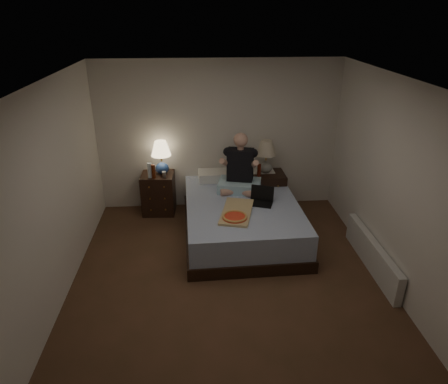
{
  "coord_description": "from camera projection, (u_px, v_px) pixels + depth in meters",
  "views": [
    {
      "loc": [
        -0.36,
        -4.15,
        3.19
      ],
      "look_at": [
        0.0,
        0.9,
        0.85
      ],
      "focal_mm": 32.0,
      "sensor_mm": 36.0,
      "label": 1
    }
  ],
  "objects": [
    {
      "name": "lamp_right",
      "position": [
        266.0,
        157.0,
        6.53
      ],
      "size": [
        0.4,
        0.4,
        0.56
      ],
      "primitive_type": null,
      "rotation": [
        0.0,
        0.0,
        -0.28
      ],
      "color": "gray",
      "rests_on": "nightstand_right"
    },
    {
      "name": "pizza_box",
      "position": [
        235.0,
        217.0,
        5.45
      ],
      "size": [
        0.57,
        0.83,
        0.08
      ],
      "primitive_type": null,
      "rotation": [
        0.0,
        0.0,
        -0.24
      ],
      "color": "tan",
      "rests_on": "bed"
    },
    {
      "name": "lamp_left",
      "position": [
        161.0,
        158.0,
        6.51
      ],
      "size": [
        0.34,
        0.34,
        0.56
      ],
      "primitive_type": null,
      "rotation": [
        0.0,
        0.0,
        0.06
      ],
      "color": "navy",
      "rests_on": "nightstand_left"
    },
    {
      "name": "water_bottle",
      "position": [
        150.0,
        170.0,
        6.43
      ],
      "size": [
        0.07,
        0.07,
        0.25
      ],
      "primitive_type": "cylinder",
      "color": "white",
      "rests_on": "nightstand_left"
    },
    {
      "name": "wall_front",
      "position": [
        259.0,
        341.0,
        2.56
      ],
      "size": [
        4.0,
        0.0,
        2.5
      ],
      "primitive_type": "cube",
      "rotation": [
        -1.57,
        0.0,
        0.0
      ],
      "color": "silver",
      "rests_on": "ground"
    },
    {
      "name": "ceiling",
      "position": [
        230.0,
        83.0,
        4.08
      ],
      "size": [
        4.0,
        4.5,
        0.0
      ],
      "primitive_type": "cube",
      "rotation": [
        3.14,
        0.0,
        0.0
      ],
      "color": "white",
      "rests_on": "ground"
    },
    {
      "name": "wall_back",
      "position": [
        218.0,
        136.0,
        6.64
      ],
      "size": [
        4.0,
        0.0,
        2.5
      ],
      "primitive_type": "cube",
      "rotation": [
        1.57,
        0.0,
        0.0
      ],
      "color": "silver",
      "rests_on": "ground"
    },
    {
      "name": "beer_bottle_left",
      "position": [
        153.0,
        171.0,
        6.41
      ],
      "size": [
        0.06,
        0.06,
        0.23
      ],
      "primitive_type": "cylinder",
      "color": "#5A210C",
      "rests_on": "nightstand_left"
    },
    {
      "name": "floor",
      "position": [
        229.0,
        281.0,
        5.12
      ],
      "size": [
        4.0,
        4.5,
        0.0
      ],
      "primitive_type": "cube",
      "color": "brown",
      "rests_on": "ground"
    },
    {
      "name": "nightstand_right",
      "position": [
        268.0,
        192.0,
        6.77
      ],
      "size": [
        0.55,
        0.49,
        0.69
      ],
      "primitive_type": "cube",
      "rotation": [
        0.0,
        0.0,
        0.03
      ],
      "color": "black",
      "rests_on": "floor"
    },
    {
      "name": "soda_can",
      "position": [
        164.0,
        174.0,
        6.46
      ],
      "size": [
        0.07,
        0.07,
        0.1
      ],
      "primitive_type": "cylinder",
      "color": "#A3A49F",
      "rests_on": "nightstand_left"
    },
    {
      "name": "bed",
      "position": [
        242.0,
        218.0,
        6.09
      ],
      "size": [
        1.72,
        2.26,
        0.55
      ],
      "primitive_type": "cube",
      "rotation": [
        0.0,
        0.0,
        0.03
      ],
      "color": "#516DA3",
      "rests_on": "floor"
    },
    {
      "name": "person",
      "position": [
        240.0,
        163.0,
        6.16
      ],
      "size": [
        0.76,
        0.66,
        0.93
      ],
      "primitive_type": null,
      "rotation": [
        0.0,
        0.0,
        -0.23
      ],
      "color": "black",
      "rests_on": "bed"
    },
    {
      "name": "wall_left",
      "position": [
        52.0,
        199.0,
        4.47
      ],
      "size": [
        0.0,
        4.5,
        2.5
      ],
      "primitive_type": "cube",
      "rotation": [
        1.57,
        0.0,
        1.57
      ],
      "color": "silver",
      "rests_on": "ground"
    },
    {
      "name": "laptop",
      "position": [
        261.0,
        197.0,
        5.86
      ],
      "size": [
        0.41,
        0.37,
        0.24
      ],
      "primitive_type": null,
      "rotation": [
        0.0,
        0.0,
        -0.33
      ],
      "color": "black",
      "rests_on": "bed"
    },
    {
      "name": "wall_right",
      "position": [
        397.0,
        188.0,
        4.73
      ],
      "size": [
        0.0,
        4.5,
        2.5
      ],
      "primitive_type": "cube",
      "rotation": [
        1.57,
        0.0,
        -1.57
      ],
      "color": "silver",
      "rests_on": "ground"
    },
    {
      "name": "beer_bottle_right",
      "position": [
        259.0,
        171.0,
        6.43
      ],
      "size": [
        0.06,
        0.06,
        0.23
      ],
      "primitive_type": "cylinder",
      "color": "#54180C",
      "rests_on": "nightstand_right"
    },
    {
      "name": "radiator",
      "position": [
        372.0,
        255.0,
        5.32
      ],
      "size": [
        0.1,
        1.6,
        0.4
      ],
      "primitive_type": "cube",
      "color": "silver",
      "rests_on": "floor"
    },
    {
      "name": "nightstand_left",
      "position": [
        159.0,
        193.0,
        6.74
      ],
      "size": [
        0.55,
        0.5,
        0.69
      ],
      "primitive_type": "cube",
      "rotation": [
        0.0,
        0.0,
        -0.05
      ],
      "color": "black",
      "rests_on": "floor"
    }
  ]
}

